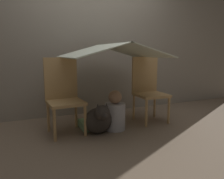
# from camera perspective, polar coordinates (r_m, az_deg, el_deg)

# --- Properties ---
(ground_plane) EXTENTS (8.80, 8.80, 0.00)m
(ground_plane) POSITION_cam_1_polar(r_m,az_deg,el_deg) (2.89, 1.63, -10.94)
(ground_plane) COLOR #7A6651
(wall_back) EXTENTS (7.00, 0.05, 2.50)m
(wall_back) POSITION_cam_1_polar(r_m,az_deg,el_deg) (3.70, -5.44, 13.18)
(wall_back) COLOR gray
(wall_back) RESTS_ON ground_plane
(chair_left) EXTENTS (0.45, 0.45, 0.96)m
(chair_left) POSITION_cam_1_polar(r_m,az_deg,el_deg) (2.84, -12.53, -1.04)
(chair_left) COLOR tan
(chair_left) RESTS_ON ground_plane
(chair_right) EXTENTS (0.44, 0.44, 0.96)m
(chair_right) POSITION_cam_1_polar(r_m,az_deg,el_deg) (3.31, 9.43, 0.55)
(chair_right) COLOR tan
(chair_right) RESTS_ON ground_plane
(sheet_canopy) EXTENTS (1.26, 1.11, 0.18)m
(sheet_canopy) POSITION_cam_1_polar(r_m,az_deg,el_deg) (2.89, 0.00, 10.19)
(sheet_canopy) COLOR silver
(person_front) EXTENTS (0.27, 0.27, 0.53)m
(person_front) POSITION_cam_1_polar(r_m,az_deg,el_deg) (2.91, 0.79, -6.21)
(person_front) COLOR #B2B2B7
(person_front) RESTS_ON ground_plane
(dog) EXTENTS (0.37, 0.37, 0.42)m
(dog) POSITION_cam_1_polar(r_m,az_deg,el_deg) (2.75, -3.39, -7.66)
(dog) COLOR #332D28
(dog) RESTS_ON ground_plane
(floor_cushion) EXTENTS (0.39, 0.31, 0.10)m
(floor_cushion) POSITION_cam_1_polar(r_m,az_deg,el_deg) (3.04, -4.54, -8.91)
(floor_cushion) COLOR #7FB27F
(floor_cushion) RESTS_ON ground_plane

